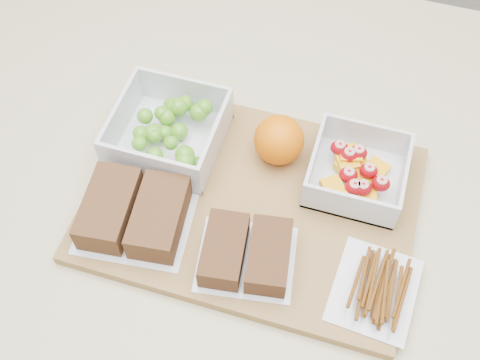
{
  "coord_description": "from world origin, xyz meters",
  "views": [
    {
      "loc": [
        0.12,
        -0.42,
        1.58
      ],
      "look_at": [
        -0.01,
        -0.01,
        0.93
      ],
      "focal_mm": 45.0,
      "sensor_mm": 36.0,
      "label": 1
    }
  ],
  "objects_px": {
    "cutting_board": "(251,204)",
    "grape_container": "(170,130)",
    "fruit_container": "(356,172)",
    "pretzel_bag": "(376,286)",
    "orange": "(279,140)",
    "sandwich_bag_center": "(246,253)",
    "sandwich_bag_left": "(134,213)"
  },
  "relations": [
    {
      "from": "cutting_board",
      "to": "grape_container",
      "type": "height_order",
      "value": "grape_container"
    },
    {
      "from": "fruit_container",
      "to": "pretzel_bag",
      "type": "relative_size",
      "value": 0.99
    },
    {
      "from": "grape_container",
      "to": "orange",
      "type": "relative_size",
      "value": 2.09
    },
    {
      "from": "sandwich_bag_center",
      "to": "pretzel_bag",
      "type": "height_order",
      "value": "sandwich_bag_center"
    },
    {
      "from": "orange",
      "to": "pretzel_bag",
      "type": "relative_size",
      "value": 0.55
    },
    {
      "from": "grape_container",
      "to": "orange",
      "type": "distance_m",
      "value": 0.15
    },
    {
      "from": "fruit_container",
      "to": "sandwich_bag_center",
      "type": "bearing_deg",
      "value": -124.31
    },
    {
      "from": "fruit_container",
      "to": "sandwich_bag_left",
      "type": "height_order",
      "value": "fruit_container"
    },
    {
      "from": "cutting_board",
      "to": "orange",
      "type": "xyz_separation_m",
      "value": [
        0.01,
        0.08,
        0.04
      ]
    },
    {
      "from": "fruit_container",
      "to": "sandwich_bag_left",
      "type": "xyz_separation_m",
      "value": [
        -0.25,
        -0.14,
        0.0
      ]
    },
    {
      "from": "fruit_container",
      "to": "sandwich_bag_center",
      "type": "xyz_separation_m",
      "value": [
        -0.1,
        -0.15,
        -0.0
      ]
    },
    {
      "from": "fruit_container",
      "to": "pretzel_bag",
      "type": "distance_m",
      "value": 0.16
    },
    {
      "from": "orange",
      "to": "sandwich_bag_left",
      "type": "height_order",
      "value": "orange"
    },
    {
      "from": "grape_container",
      "to": "orange",
      "type": "bearing_deg",
      "value": 8.2
    },
    {
      "from": "cutting_board",
      "to": "sandwich_bag_center",
      "type": "relative_size",
      "value": 3.2
    },
    {
      "from": "fruit_container",
      "to": "sandwich_bag_center",
      "type": "height_order",
      "value": "fruit_container"
    },
    {
      "from": "cutting_board",
      "to": "sandwich_bag_left",
      "type": "distance_m",
      "value": 0.15
    },
    {
      "from": "sandwich_bag_left",
      "to": "sandwich_bag_center",
      "type": "xyz_separation_m",
      "value": [
        0.15,
        -0.01,
        -0.0
      ]
    },
    {
      "from": "fruit_container",
      "to": "orange",
      "type": "distance_m",
      "value": 0.11
    },
    {
      "from": "grape_container",
      "to": "orange",
      "type": "xyz_separation_m",
      "value": [
        0.15,
        0.02,
        0.01
      ]
    },
    {
      "from": "sandwich_bag_left",
      "to": "orange",
      "type": "bearing_deg",
      "value": 46.55
    },
    {
      "from": "grape_container",
      "to": "fruit_container",
      "type": "distance_m",
      "value": 0.25
    },
    {
      "from": "orange",
      "to": "sandwich_bag_left",
      "type": "distance_m",
      "value": 0.21
    },
    {
      "from": "grape_container",
      "to": "pretzel_bag",
      "type": "height_order",
      "value": "grape_container"
    },
    {
      "from": "sandwich_bag_left",
      "to": "pretzel_bag",
      "type": "bearing_deg",
      "value": -0.93
    },
    {
      "from": "cutting_board",
      "to": "grape_container",
      "type": "xyz_separation_m",
      "value": [
        -0.13,
        0.06,
        0.03
      ]
    },
    {
      "from": "fruit_container",
      "to": "cutting_board",
      "type": "bearing_deg",
      "value": -150.5
    },
    {
      "from": "orange",
      "to": "grape_container",
      "type": "bearing_deg",
      "value": -171.8
    },
    {
      "from": "grape_container",
      "to": "fruit_container",
      "type": "xyz_separation_m",
      "value": [
        0.25,
        0.01,
        -0.01
      ]
    },
    {
      "from": "grape_container",
      "to": "fruit_container",
      "type": "bearing_deg",
      "value": 2.17
    },
    {
      "from": "cutting_board",
      "to": "sandwich_bag_left",
      "type": "relative_size",
      "value": 2.78
    },
    {
      "from": "grape_container",
      "to": "pretzel_bag",
      "type": "relative_size",
      "value": 1.15
    }
  ]
}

